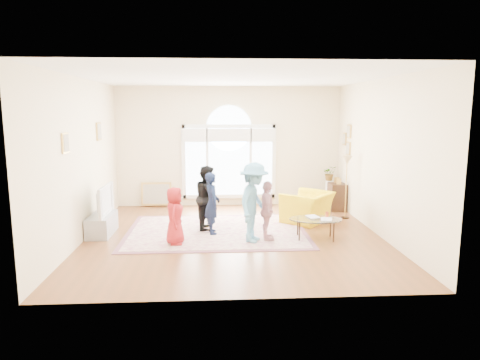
{
  "coord_description": "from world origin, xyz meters",
  "views": [
    {
      "loc": [
        -0.38,
        -8.51,
        2.55
      ],
      "look_at": [
        0.14,
        0.3,
        1.13
      ],
      "focal_mm": 32.0,
      "sensor_mm": 36.0,
      "label": 1
    }
  ],
  "objects": [
    {
      "name": "floor_lamp",
      "position": [
        2.74,
        1.35,
        1.28
      ],
      "size": [
        0.26,
        0.26,
        1.51
      ],
      "color": "black",
      "rests_on": "ground"
    },
    {
      "name": "ground",
      "position": [
        0.0,
        0.0,
        0.0
      ],
      "size": [
        6.0,
        6.0,
        0.0
      ],
      "primitive_type": "plane",
      "color": "brown",
      "rests_on": "ground"
    },
    {
      "name": "coffee_table",
      "position": [
        1.62,
        -0.28,
        0.4
      ],
      "size": [
        1.12,
        0.78,
        0.54
      ],
      "rotation": [
        0.0,
        0.0,
        -0.11
      ],
      "color": "silver",
      "rests_on": "ground"
    },
    {
      "name": "child_blue",
      "position": [
        0.37,
        -0.42,
        0.8
      ],
      "size": [
        0.94,
        1.16,
        1.56
      ],
      "primitive_type": "imported",
      "rotation": [
        0.0,
        0.0,
        1.14
      ],
      "color": "#5EA2C9",
      "rests_on": "area_rug"
    },
    {
      "name": "child_navy",
      "position": [
        -0.45,
        0.2,
        0.66
      ],
      "size": [
        0.38,
        0.51,
        1.28
      ],
      "primitive_type": "imported",
      "rotation": [
        0.0,
        0.0,
        1.74
      ],
      "color": "#121C38",
      "rests_on": "area_rug"
    },
    {
      "name": "child_red",
      "position": [
        -1.16,
        -0.49,
        0.57
      ],
      "size": [
        0.39,
        0.56,
        1.11
      ],
      "primitive_type": "imported",
      "rotation": [
        0.0,
        0.0,
        1.51
      ],
      "color": "#AD1E23",
      "rests_on": "area_rug"
    },
    {
      "name": "area_rug",
      "position": [
        -0.36,
        0.37,
        0.01
      ],
      "size": [
        3.6,
        2.6,
        0.02
      ],
      "primitive_type": "cube",
      "color": "beige",
      "rests_on": "ground"
    },
    {
      "name": "child_pink",
      "position": [
        0.64,
        -0.33,
        0.61
      ],
      "size": [
        0.3,
        0.7,
        1.18
      ],
      "primitive_type": "imported",
      "rotation": [
        0.0,
        0.0,
        1.55
      ],
      "color": "#E5A3AF",
      "rests_on": "area_rug"
    },
    {
      "name": "tv_console",
      "position": [
        -2.75,
        0.3,
        0.21
      ],
      "size": [
        0.45,
        1.0,
        0.42
      ],
      "primitive_type": "cube",
      "color": "#95979D",
      "rests_on": "ground"
    },
    {
      "name": "leaning_picture",
      "position": [
        -1.96,
        2.9,
        0.0
      ],
      "size": [
        0.8,
        0.14,
        0.62
      ],
      "primitive_type": "cube",
      "rotation": [
        -0.14,
        0.0,
        0.0
      ],
      "color": "tan",
      "rests_on": "ground"
    },
    {
      "name": "child_black",
      "position": [
        -0.54,
        0.55,
        0.71
      ],
      "size": [
        0.53,
        0.68,
        1.38
      ],
      "primitive_type": "imported",
      "rotation": [
        0.0,
        0.0,
        1.56
      ],
      "color": "black",
      "rests_on": "area_rug"
    },
    {
      "name": "plant_pedestal",
      "position": [
        2.7,
        2.7,
        0.35
      ],
      "size": [
        0.2,
        0.2,
        0.7
      ],
      "primitive_type": "cylinder",
      "color": "white",
      "rests_on": "ground"
    },
    {
      "name": "room_shell",
      "position": [
        0.01,
        2.83,
        1.57
      ],
      "size": [
        6.0,
        6.0,
        6.0
      ],
      "color": "beige",
      "rests_on": "ground"
    },
    {
      "name": "rug_border",
      "position": [
        -0.36,
        0.37,
        0.01
      ],
      "size": [
        3.8,
        2.8,
        0.01
      ],
      "primitive_type": "cube",
      "color": "#7D4A58",
      "rests_on": "ground"
    },
    {
      "name": "side_cabinet",
      "position": [
        2.78,
        2.21,
        0.35
      ],
      "size": [
        0.4,
        0.5,
        0.7
      ],
      "primitive_type": "cube",
      "color": "black",
      "rests_on": "ground"
    },
    {
      "name": "television",
      "position": [
        -2.74,
        0.3,
        0.73
      ],
      "size": [
        0.17,
        1.07,
        0.62
      ],
      "color": "black",
      "rests_on": "tv_console"
    },
    {
      "name": "potted_plant",
      "position": [
        2.7,
        2.7,
        0.9
      ],
      "size": [
        0.37,
        0.33,
        0.4
      ],
      "primitive_type": "imported",
      "rotation": [
        0.0,
        0.0,
        -0.05
      ],
      "color": "#33722D",
      "rests_on": "plant_pedestal"
    },
    {
      "name": "armchair",
      "position": [
        1.75,
        1.05,
        0.35
      ],
      "size": [
        1.41,
        1.43,
        0.7
      ],
      "primitive_type": "imported",
      "rotation": [
        0.0,
        0.0,
        4.02
      ],
      "color": "#DABC0D",
      "rests_on": "ground"
    }
  ]
}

